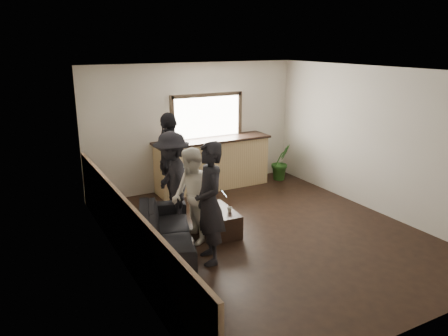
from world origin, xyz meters
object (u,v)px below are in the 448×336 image
person_a (209,203)px  coffee_table (218,221)px  cup_a (210,205)px  person_b (192,196)px  person_d (170,162)px  potted_plant (281,162)px  sofa (165,230)px  bar_counter (212,161)px  person_c (173,180)px  cup_b (230,210)px

person_a → coffee_table: bearing=156.1°
cup_a → person_b: 0.68m
person_d → person_b: bearing=26.0°
potted_plant → sofa: bearing=-150.7°
bar_counter → coffee_table: (-1.01, -2.22, -0.43)m
person_d → person_c: bearing=15.3°
person_c → person_d: 0.82m
cup_a → person_a: person_a is taller
potted_plant → person_b: person_b is taller
sofa → person_b: bearing=-69.6°
person_b → person_c: person_c is taller
coffee_table → person_d: bearing=103.1°
person_a → person_d: bearing=-176.2°
potted_plant → person_a: (-3.34, -2.84, 0.49)m
coffee_table → cup_b: (0.14, -0.17, 0.25)m
cup_b → person_b: 0.76m
coffee_table → potted_plant: bearing=35.8°
potted_plant → person_c: 3.64m
bar_counter → cup_b: bearing=-110.1°
cup_a → potted_plant: bearing=32.5°
person_c → cup_b: bearing=48.0°
sofa → coffee_table: size_ratio=2.27×
potted_plant → person_b: (-3.30, -2.11, 0.36)m
person_a → person_c: person_a is taller
coffee_table → person_d: 1.61m
cup_a → person_c: person_c is taller
cup_b → person_b: size_ratio=0.06×
sofa → person_d: (0.72, 1.52, 0.67)m
person_b → person_d: bearing=174.3°
bar_counter → person_b: (-1.56, -2.35, 0.16)m
person_a → person_b: person_a is taller
coffee_table → potted_plant: (2.76, 1.99, 0.23)m
bar_counter → cup_b: (-0.88, -2.39, -0.19)m
cup_a → person_b: (-0.49, -0.32, 0.34)m
sofa → potted_plant: size_ratio=2.40×
cup_a → bar_counter: bearing=62.2°
cup_b → person_d: person_d is taller
sofa → cup_b: sofa is taller
cup_a → cup_b: 0.41m
bar_counter → person_c: bar_counter is taller
sofa → cup_a: 1.05m
coffee_table → person_a: (-0.59, -0.85, 0.73)m
sofa → person_a: bearing=-128.9°
person_b → sofa: bearing=-85.7°
bar_counter → person_a: size_ratio=1.45×
person_a → person_b: 0.74m
potted_plant → cup_a: bearing=-147.5°
coffee_table → potted_plant: size_ratio=1.06×
cup_b → bar_counter: bearing=69.9°
coffee_table → person_b: person_b is taller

